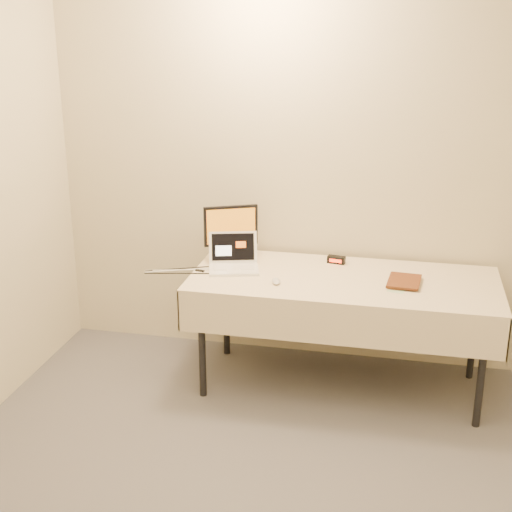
% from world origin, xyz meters
% --- Properties ---
extents(back_wall, '(4.00, 0.10, 2.70)m').
position_xyz_m(back_wall, '(0.00, 2.50, 1.35)').
color(back_wall, beige).
rests_on(back_wall, ground).
extents(table, '(1.86, 0.81, 0.74)m').
position_xyz_m(table, '(0.00, 2.05, 0.68)').
color(table, black).
rests_on(table, ground).
extents(laptop, '(0.37, 0.35, 0.21)m').
position_xyz_m(laptop, '(-0.70, 2.09, 0.79)').
color(laptop, white).
rests_on(laptop, table).
extents(monitor, '(0.33, 0.17, 0.36)m').
position_xyz_m(monitor, '(-0.76, 2.24, 0.95)').
color(monitor, black).
rests_on(monitor, table).
extents(book, '(0.19, 0.04, 0.25)m').
position_xyz_m(book, '(0.26, 2.04, 0.86)').
color(book, '#9A491C').
rests_on(book, table).
extents(alarm_clock, '(0.12, 0.06, 0.05)m').
position_xyz_m(alarm_clock, '(-0.08, 2.31, 0.76)').
color(alarm_clock, black).
rests_on(alarm_clock, table).
extents(clicker, '(0.08, 0.11, 0.02)m').
position_xyz_m(clicker, '(-0.39, 1.88, 0.75)').
color(clicker, silver).
rests_on(clicker, table).
extents(paper_form, '(0.14, 0.26, 0.00)m').
position_xyz_m(paper_form, '(0.33, 1.99, 0.74)').
color(paper_form, '#BADCAF').
rests_on(paper_form, table).
extents(usb_dongle, '(0.06, 0.03, 0.01)m').
position_xyz_m(usb_dongle, '(-0.89, 1.97, 0.74)').
color(usb_dongle, black).
rests_on(usb_dongle, table).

